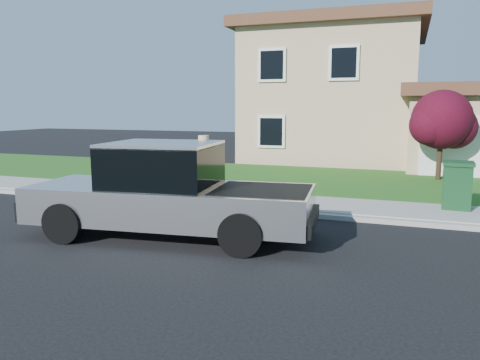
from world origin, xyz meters
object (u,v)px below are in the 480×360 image
(pickup_truck, at_px, (169,193))
(trash_bin, at_px, (457,185))
(woman, at_px, (204,182))
(ornamental_tree, at_px, (443,123))

(pickup_truck, distance_m, trash_bin, 7.38)
(woman, height_order, ornamental_tree, ornamental_tree)
(woman, relative_size, trash_bin, 1.73)
(pickup_truck, distance_m, woman, 1.37)
(pickup_truck, relative_size, woman, 3.02)
(woman, bearing_deg, trash_bin, -149.18)
(ornamental_tree, bearing_deg, trash_bin, -88.88)
(woman, distance_m, trash_bin, 6.49)
(pickup_truck, relative_size, ornamental_tree, 1.94)
(trash_bin, bearing_deg, pickup_truck, -140.08)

